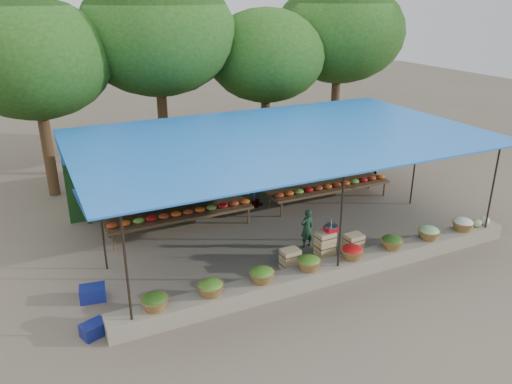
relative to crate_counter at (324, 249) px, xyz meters
name	(u,v)px	position (x,y,z in m)	size (l,w,h in m)	color
ground	(279,232)	(-0.25, 1.91, -0.31)	(60.00, 60.00, 0.00)	brown
stone_curb	(334,270)	(-0.25, -0.84, -0.11)	(10.60, 0.55, 0.40)	gray
stall_canopy	(280,140)	(-0.25, 1.97, 2.37)	(10.80, 6.60, 2.82)	black
produce_baskets	(331,258)	(-0.35, -0.84, 0.25)	(8.98, 0.58, 0.34)	brown
netting_backdrop	(235,159)	(-0.25, 5.06, 0.94)	(10.60, 0.06, 2.50)	#1E4819
tree_row	(214,42)	(0.25, 8.00, 4.39)	(16.51, 5.50, 7.12)	#362013
fruit_table_left	(179,210)	(-2.75, 3.26, 0.30)	(4.21, 0.95, 0.93)	#46321C
fruit_table_right	(328,183)	(2.25, 3.26, 0.30)	(4.21, 0.95, 0.93)	#46321C
crate_counter	(324,249)	(0.00, 0.00, 0.00)	(2.36, 0.36, 0.77)	tan
weighing_scale	(331,228)	(0.18, 0.00, 0.54)	(0.32, 0.32, 0.34)	red
vendor_seated	(307,228)	(-0.03, 0.80, 0.23)	(0.39, 0.26, 1.08)	#1B3C23
customer_left	(125,199)	(-4.09, 3.97, 0.62)	(0.91, 0.71, 1.87)	slate
customer_mid	(258,180)	(0.00, 3.86, 0.57)	(1.14, 0.65, 1.76)	slate
customer_right	(372,158)	(4.68, 4.14, 0.57)	(1.03, 0.43, 1.77)	slate
blue_crate_front	(94,329)	(-5.75, -0.63, -0.17)	(0.47, 0.34, 0.28)	navy
blue_crate_back	(93,293)	(-5.57, 0.67, -0.15)	(0.55, 0.39, 0.33)	navy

